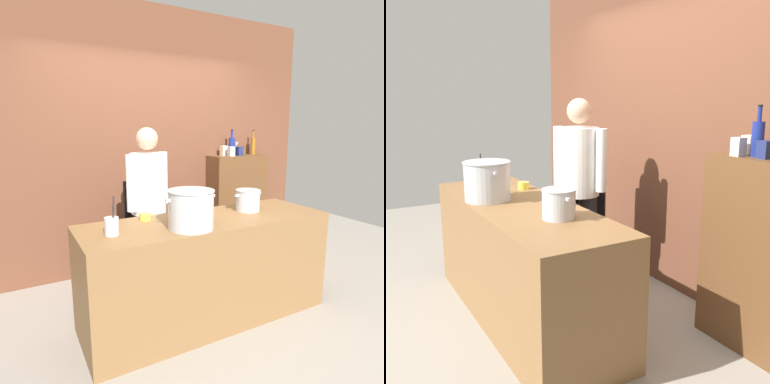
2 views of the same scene
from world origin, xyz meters
The scene contains 13 objects.
ground_plane centered at (0.00, 0.00, 0.00)m, with size 8.00×8.00×0.00m, color gray.
brick_back_panel centered at (0.00, 1.40, 1.50)m, with size 4.40×0.10×3.00m, color brown.
prep_counter centered at (0.00, 0.00, 0.45)m, with size 2.15×0.70×0.90m, color brown.
bar_cabinet centered at (1.17, 1.19, 0.65)m, with size 0.76×0.32×1.31m, color brown.
chef centered at (-0.28, 0.66, 0.96)m, with size 0.49×0.41×1.66m.
stockpot_large centered at (-0.25, -0.17, 1.05)m, with size 0.42×0.36×0.30m.
stockpot_small centered at (0.47, 0.07, 1.00)m, with size 0.29×0.23×0.20m.
utensil_crock centered at (-0.83, -0.04, 0.97)m, with size 0.10×0.10×0.28m.
butter_jar centered at (-0.48, 0.22, 0.93)m, with size 0.10×0.10×0.06m, color yellow.
wine_bottle_cobalt centered at (1.08, 1.19, 1.43)m, with size 0.08×0.08×0.33m.
spice_tin_silver centered at (1.01, 1.10, 1.37)m, with size 0.07×0.07×0.12m, color #B2B2B7.
spice_tin_navy centered at (1.17, 1.15, 1.36)m, with size 0.08×0.08×0.11m, color navy.
spice_tin_cream centered at (0.98, 1.23, 1.37)m, with size 0.08×0.08×0.13m, color beige.
Camera 2 is at (3.00, -1.24, 1.71)m, focal length 42.16 mm.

